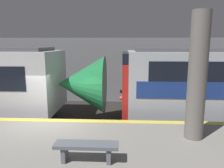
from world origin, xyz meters
TOP-DOWN VIEW (x-y plane):
  - ground_plane at (0.00, 0.00)m, footprint 120.00×120.00m
  - platform at (0.00, -2.04)m, footprint 40.00×4.08m
  - station_rear_barrier at (0.00, 6.39)m, footprint 50.00×0.15m
  - support_pillar_near at (4.74, -1.37)m, footprint 0.52×0.52m
  - platform_bench at (1.82, -2.85)m, footprint 1.50×0.40m

SIDE VIEW (x-z plane):
  - ground_plane at x=0.00m, z-range 0.00..0.00m
  - platform at x=0.00m, z-range 0.00..1.01m
  - platform_bench at x=1.82m, z-range 1.11..1.56m
  - station_rear_barrier at x=0.00m, z-range 0.00..4.10m
  - support_pillar_near at x=4.74m, z-range 1.00..4.63m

